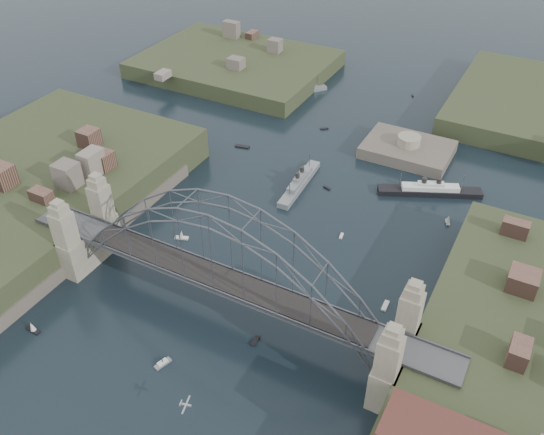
% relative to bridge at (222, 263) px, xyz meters
% --- Properties ---
extents(ground, '(500.00, 500.00, 0.00)m').
position_rel_bridge_xyz_m(ground, '(0.00, 0.00, -12.32)').
color(ground, black).
rests_on(ground, ground).
extents(bridge, '(84.00, 13.80, 24.60)m').
position_rel_bridge_xyz_m(bridge, '(0.00, 0.00, 0.00)').
color(bridge, '#4D4D4F').
rests_on(bridge, ground).
extents(shore_west, '(50.50, 90.00, 12.00)m').
position_rel_bridge_xyz_m(shore_west, '(-57.32, 0.00, -10.35)').
color(shore_west, '#323B20').
rests_on(shore_west, ground).
extents(headland_nw, '(60.00, 45.00, 9.00)m').
position_rel_bridge_xyz_m(headland_nw, '(-55.00, 95.00, -11.82)').
color(headland_nw, '#323B20').
rests_on(headland_nw, ground).
extents(fort_island, '(22.00, 16.00, 9.40)m').
position_rel_bridge_xyz_m(fort_island, '(12.00, 70.00, -12.66)').
color(fort_island, brown).
rests_on(fort_island, ground).
extents(naval_cruiser_near, '(4.01, 20.64, 6.15)m').
position_rel_bridge_xyz_m(naval_cruiser_near, '(-6.23, 43.62, -11.37)').
color(naval_cruiser_near, gray).
rests_on(naval_cruiser_near, ground).
extents(naval_cruiser_far, '(10.53, 12.50, 4.86)m').
position_rel_bridge_xyz_m(naval_cruiser_far, '(-27.42, 91.09, -11.57)').
color(naval_cruiser_far, gray).
rests_on(naval_cruiser_far, ground).
extents(ocean_liner, '(23.25, 13.05, 5.91)m').
position_rel_bridge_xyz_m(ocean_liner, '(22.17, 55.19, -11.41)').
color(ocean_liner, black).
rests_on(ocean_liner, ground).
extents(aeroplane, '(1.79, 3.19, 0.47)m').
position_rel_bridge_xyz_m(aeroplane, '(7.09, -22.28, -7.07)').
color(aeroplane, '#A1A4A8').
extents(small_boat_a, '(3.01, 1.86, 2.38)m').
position_rel_bridge_xyz_m(small_boat_a, '(-19.68, 14.01, -11.54)').
color(small_boat_a, white).
rests_on(small_boat_a, ground).
extents(small_boat_b, '(0.91, 1.91, 0.45)m').
position_rel_bridge_xyz_m(small_boat_b, '(10.07, 30.64, -12.17)').
color(small_boat_b, white).
rests_on(small_boat_b, ground).
extents(small_boat_c, '(1.85, 3.18, 1.43)m').
position_rel_bridge_xyz_m(small_boat_c, '(-3.15, -14.82, -12.04)').
color(small_boat_c, white).
rests_on(small_boat_c, ground).
extents(small_boat_d, '(1.59, 2.40, 2.38)m').
position_rel_bridge_xyz_m(small_boat_d, '(28.86, 46.00, -11.44)').
color(small_boat_d, white).
rests_on(small_boat_d, ground).
extents(small_boat_e, '(3.95, 1.96, 0.45)m').
position_rel_bridge_xyz_m(small_boat_e, '(-27.68, 53.06, -12.17)').
color(small_boat_e, white).
rests_on(small_boat_e, ground).
extents(small_boat_f, '(1.93, 1.20, 0.45)m').
position_rel_bridge_xyz_m(small_boat_f, '(-0.00, 45.84, -12.17)').
color(small_boat_f, white).
rests_on(small_boat_f, ground).
extents(small_boat_h, '(2.16, 1.95, 0.45)m').
position_rel_bridge_xyz_m(small_boat_h, '(-12.49, 72.37, -12.17)').
color(small_boat_h, white).
rests_on(small_boat_h, ground).
extents(small_boat_i, '(1.02, 2.76, 0.45)m').
position_rel_bridge_xyz_m(small_boat_i, '(25.20, 15.45, -12.17)').
color(small_boat_i, white).
rests_on(small_boat_i, ground).
extents(small_boat_j, '(2.83, 1.09, 2.38)m').
position_rel_bridge_xyz_m(small_boat_j, '(-27.86, -19.69, -11.53)').
color(small_boat_j, white).
rests_on(small_boat_j, ground).
extents(small_boat_k, '(1.11, 1.75, 0.45)m').
position_rel_bridge_xyz_m(small_boat_k, '(2.95, 104.50, -12.17)').
color(small_boat_k, white).
rests_on(small_boat_k, ground).
extents(small_boat_l, '(2.40, 2.85, 0.45)m').
position_rel_bridge_xyz_m(small_boat_l, '(-45.19, 33.99, -12.17)').
color(small_boat_l, white).
rests_on(small_boat_l, ground).
extents(small_boat_m, '(0.88, 2.39, 0.45)m').
position_rel_bridge_xyz_m(small_boat_m, '(8.09, -3.27, -12.17)').
color(small_boat_m, white).
rests_on(small_boat_m, ground).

